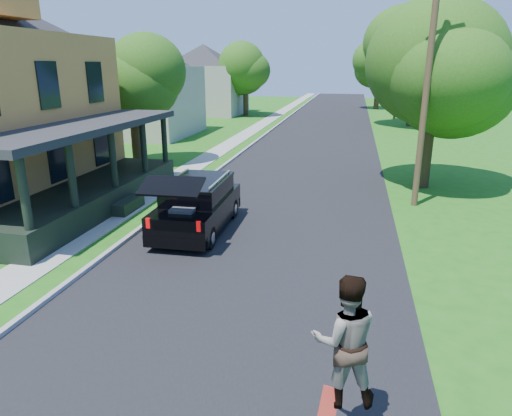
% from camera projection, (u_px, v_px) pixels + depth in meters
% --- Properties ---
extents(ground, '(140.00, 140.00, 0.00)m').
position_uv_depth(ground, '(227.00, 309.00, 9.90)').
color(ground, '#1E5B12').
rests_on(ground, ground).
extents(street, '(8.00, 120.00, 0.02)m').
position_uv_depth(street, '(312.00, 150.00, 28.57)').
color(street, black).
rests_on(street, ground).
extents(curb, '(0.15, 120.00, 0.12)m').
position_uv_depth(curb, '(249.00, 147.00, 29.37)').
color(curb, gray).
rests_on(curb, ground).
extents(sidewalk, '(1.30, 120.00, 0.03)m').
position_uv_depth(sidewalk, '(226.00, 147.00, 29.68)').
color(sidewalk, gray).
rests_on(sidewalk, ground).
extents(front_walk, '(6.50, 1.20, 0.03)m').
position_uv_depth(front_walk, '(29.00, 204.00, 17.38)').
color(front_walk, gray).
rests_on(front_walk, ground).
extents(neighbor_house_mid, '(12.78, 12.78, 8.30)m').
position_uv_depth(neighbor_house_mid, '(136.00, 78.00, 33.72)').
color(neighbor_house_mid, '#999688').
rests_on(neighbor_house_mid, ground).
extents(neighbor_house_far, '(12.78, 12.78, 8.30)m').
position_uv_depth(neighbor_house_far, '(204.00, 74.00, 48.66)').
color(neighbor_house_far, '#999688').
rests_on(neighbor_house_far, ground).
extents(black_suv, '(1.90, 4.73, 2.19)m').
position_uv_depth(black_suv, '(197.00, 205.00, 14.38)').
color(black_suv, black).
rests_on(black_suv, ground).
extents(skateboarder, '(1.05, 0.89, 1.90)m').
position_uv_depth(skateboarder, '(345.00, 340.00, 6.15)').
color(skateboarder, black).
rests_on(skateboarder, ground).
extents(tree_left_mid, '(4.80, 4.87, 6.82)m').
position_uv_depth(tree_left_mid, '(131.00, 76.00, 23.01)').
color(tree_left_mid, black).
rests_on(tree_left_mid, ground).
extents(tree_left_far, '(5.72, 5.53, 7.99)m').
position_uv_depth(tree_left_far, '(245.00, 64.00, 46.36)').
color(tree_left_far, black).
rests_on(tree_left_far, ground).
extents(tree_right_near, '(6.83, 7.03, 8.05)m').
position_uv_depth(tree_right_near, '(434.00, 65.00, 18.43)').
color(tree_right_near, black).
rests_on(tree_right_near, ground).
extents(tree_right_mid, '(8.58, 8.70, 10.67)m').
position_uv_depth(tree_right_mid, '(417.00, 44.00, 37.99)').
color(tree_right_mid, black).
rests_on(tree_right_mid, ground).
extents(tree_right_far, '(7.04, 6.67, 8.34)m').
position_uv_depth(tree_right_far, '(379.00, 62.00, 53.41)').
color(tree_right_far, black).
rests_on(tree_right_far, ground).
extents(utility_pole_near, '(1.40, 0.44, 9.13)m').
position_uv_depth(utility_pole_near, '(428.00, 76.00, 15.85)').
color(utility_pole_near, '#493B22').
rests_on(utility_pole_near, ground).
extents(utility_pole_far, '(1.44, 0.60, 8.62)m').
position_uv_depth(utility_pole_far, '(398.00, 72.00, 43.74)').
color(utility_pole_far, '#493B22').
rests_on(utility_pole_far, ground).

